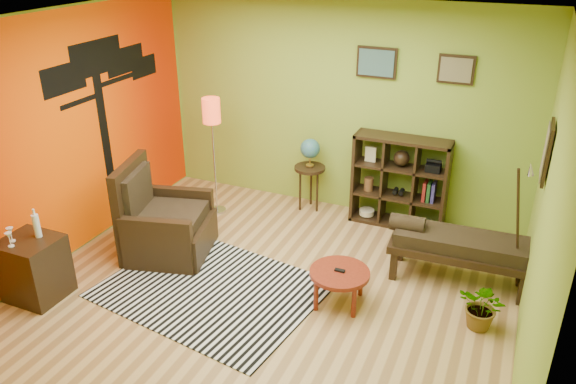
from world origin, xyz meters
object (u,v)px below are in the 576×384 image
at_px(floor_lamp, 212,121).
at_px(side_cabinet, 34,268).
at_px(potted_plant, 483,311).
at_px(bench, 457,245).
at_px(armchair, 163,226).
at_px(coffee_table, 340,276).
at_px(cube_shelf, 400,182).
at_px(globe_table, 310,157).

bearing_deg(floor_lamp, side_cabinet, -106.92).
xyz_separation_m(floor_lamp, potted_plant, (3.61, -1.16, -1.10)).
height_order(floor_lamp, bench, floor_lamp).
distance_m(floor_lamp, potted_plant, 3.95).
bearing_deg(armchair, coffee_table, -3.49).
height_order(side_cabinet, cube_shelf, cube_shelf).
bearing_deg(armchair, cube_shelf, 36.93).
xyz_separation_m(globe_table, potted_plant, (2.48, -1.75, -0.58)).
distance_m(armchair, floor_lamp, 1.52).
distance_m(coffee_table, potted_plant, 1.42).
relative_size(armchair, cube_shelf, 0.94).
bearing_deg(floor_lamp, bench, -7.46).
relative_size(side_cabinet, cube_shelf, 0.82).
height_order(cube_shelf, potted_plant, cube_shelf).
height_order(side_cabinet, globe_table, globe_table).
distance_m(side_cabinet, floor_lamp, 2.75).
height_order(armchair, bench, armchair).
bearing_deg(bench, floor_lamp, 172.54).
xyz_separation_m(coffee_table, cube_shelf, (0.16, 1.94, 0.27)).
height_order(coffee_table, floor_lamp, floor_lamp).
distance_m(armchair, potted_plant, 3.65).
relative_size(armchair, bench, 0.73).
distance_m(coffee_table, side_cabinet, 3.17).
relative_size(globe_table, cube_shelf, 0.85).
xyz_separation_m(coffee_table, armchair, (-2.24, 0.14, 0.02)).
bearing_deg(globe_table, floor_lamp, -152.80).
bearing_deg(side_cabinet, floor_lamp, 73.08).
bearing_deg(coffee_table, cube_shelf, 85.40).
bearing_deg(floor_lamp, potted_plant, -17.86).
height_order(armchair, globe_table, armchair).
bearing_deg(potted_plant, bench, 117.23).
bearing_deg(bench, coffee_table, -138.81).
distance_m(side_cabinet, globe_table, 3.61).
bearing_deg(bench, cube_shelf, 129.79).
relative_size(armchair, globe_table, 1.11).
bearing_deg(globe_table, potted_plant, -35.17).
xyz_separation_m(floor_lamp, cube_shelf, (2.36, 0.62, -0.69)).
bearing_deg(bench, armchair, -166.91).
height_order(side_cabinet, bench, side_cabinet).
bearing_deg(cube_shelf, floor_lamp, -165.31).
distance_m(armchair, side_cabinet, 1.47).
bearing_deg(floor_lamp, coffee_table, -30.86).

